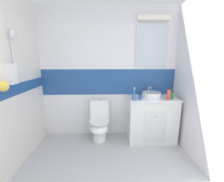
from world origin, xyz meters
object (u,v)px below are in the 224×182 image
(shampoo_bottle_tall, at_px, (169,94))
(lotion_bottle_short, at_px, (140,97))
(soap_dispenser, at_px, (173,96))
(toothbrush_cup, at_px, (134,97))
(toilet, at_px, (99,122))
(sink_basin, at_px, (151,95))

(shampoo_bottle_tall, bearing_deg, lotion_bottle_short, 177.88)
(soap_dispenser, distance_m, lotion_bottle_short, 0.58)
(soap_dispenser, relative_size, lotion_bottle_short, 1.53)
(toothbrush_cup, height_order, soap_dispenser, toothbrush_cup)
(toothbrush_cup, relative_size, soap_dispenser, 1.43)
(soap_dispenser, bearing_deg, toilet, 174.21)
(shampoo_bottle_tall, bearing_deg, soap_dispenser, 19.77)
(lotion_bottle_short, height_order, shampoo_bottle_tall, shampoo_bottle_tall)
(toilet, relative_size, soap_dispenser, 4.97)
(toothbrush_cup, height_order, shampoo_bottle_tall, toothbrush_cup)
(lotion_bottle_short, relative_size, shampoo_bottle_tall, 0.52)
(toothbrush_cup, height_order, lotion_bottle_short, toothbrush_cup)
(toothbrush_cup, bearing_deg, sink_basin, 23.56)
(sink_basin, bearing_deg, toothbrush_cup, -156.44)
(shampoo_bottle_tall, bearing_deg, toothbrush_cup, 179.57)
(soap_dispenser, xyz_separation_m, lotion_bottle_short, (-0.58, -0.01, -0.01))
(shampoo_bottle_tall, bearing_deg, toilet, 172.37)
(soap_dispenser, xyz_separation_m, shampoo_bottle_tall, (-0.09, -0.03, 0.03))
(soap_dispenser, bearing_deg, shampoo_bottle_tall, -160.23)
(sink_basin, distance_m, lotion_bottle_short, 0.28)
(sink_basin, xyz_separation_m, toilet, (-0.97, 0.01, -0.54))
(lotion_bottle_short, bearing_deg, sink_basin, 29.82)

